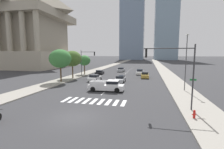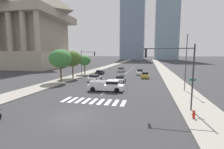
{
  "view_description": "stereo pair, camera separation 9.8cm",
  "coord_description": "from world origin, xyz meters",
  "px_view_note": "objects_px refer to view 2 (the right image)",
  "views": [
    {
      "loc": [
        6.24,
        -12.86,
        5.64
      ],
      "look_at": [
        0.0,
        15.25,
        2.0
      ],
      "focal_mm": 26.2,
      "sensor_mm": 36.0,
      "label": 1
    },
    {
      "loc": [
        6.34,
        -12.84,
        5.64
      ],
      "look_at": [
        0.0,
        15.25,
        2.0
      ],
      "focal_mm": 26.2,
      "sensor_mm": 36.0,
      "label": 2
    }
  ],
  "objects_px": {
    "sedan_silver_0": "(121,70)",
    "street_tree_third": "(85,60)",
    "sedan_gold_4": "(145,75)",
    "street_tree_nearest": "(60,59)",
    "street_tree_second": "(72,59)",
    "sedan_white_5": "(95,78)",
    "pickup_truck": "(108,86)",
    "fire_hydrant": "(194,114)",
    "sedan_black_3": "(100,72)",
    "sedan_white_2": "(140,72)",
    "traffic_signal_near": "(175,65)",
    "sedan_silver_1": "(120,79)",
    "traffic_signal_far": "(86,59)",
    "street_lamp_east": "(186,59)"
  },
  "relations": [
    {
      "from": "sedan_black_3",
      "to": "fire_hydrant",
      "type": "height_order",
      "value": "sedan_black_3"
    },
    {
      "from": "sedan_silver_0",
      "to": "street_tree_third",
      "type": "distance_m",
      "value": 13.38
    },
    {
      "from": "street_lamp_east",
      "to": "street_tree_third",
      "type": "relative_size",
      "value": 1.64
    },
    {
      "from": "sedan_silver_1",
      "to": "traffic_signal_far",
      "type": "distance_m",
      "value": 12.43
    },
    {
      "from": "street_tree_second",
      "to": "street_tree_third",
      "type": "height_order",
      "value": "street_tree_second"
    },
    {
      "from": "sedan_silver_1",
      "to": "street_tree_third",
      "type": "bearing_deg",
      "value": -129.71
    },
    {
      "from": "street_tree_third",
      "to": "sedan_black_3",
      "type": "bearing_deg",
      "value": 20.4
    },
    {
      "from": "street_tree_nearest",
      "to": "sedan_white_2",
      "type": "bearing_deg",
      "value": 47.85
    },
    {
      "from": "pickup_truck",
      "to": "street_tree_second",
      "type": "height_order",
      "value": "street_tree_second"
    },
    {
      "from": "traffic_signal_near",
      "to": "sedan_white_5",
      "type": "bearing_deg",
      "value": -48.96
    },
    {
      "from": "sedan_silver_1",
      "to": "sedan_black_3",
      "type": "distance_m",
      "value": 13.47
    },
    {
      "from": "sedan_black_3",
      "to": "street_lamp_east",
      "type": "height_order",
      "value": "street_lamp_east"
    },
    {
      "from": "sedan_silver_1",
      "to": "sedan_white_5",
      "type": "bearing_deg",
      "value": -95.92
    },
    {
      "from": "sedan_silver_0",
      "to": "sedan_silver_1",
      "type": "height_order",
      "value": "sedan_silver_1"
    },
    {
      "from": "traffic_signal_near",
      "to": "sedan_silver_0",
      "type": "bearing_deg",
      "value": -72.29
    },
    {
      "from": "sedan_silver_0",
      "to": "street_tree_nearest",
      "type": "distance_m",
      "value": 24.14
    },
    {
      "from": "sedan_silver_1",
      "to": "traffic_signal_near",
      "type": "bearing_deg",
      "value": 28.48
    },
    {
      "from": "traffic_signal_near",
      "to": "street_tree_second",
      "type": "height_order",
      "value": "traffic_signal_near"
    },
    {
      "from": "street_tree_nearest",
      "to": "street_lamp_east",
      "type": "bearing_deg",
      "value": -7.61
    },
    {
      "from": "sedan_silver_1",
      "to": "street_tree_second",
      "type": "xyz_separation_m",
      "value": [
        -11.48,
        2.49,
        3.97
      ]
    },
    {
      "from": "sedan_black_3",
      "to": "street_tree_second",
      "type": "relative_size",
      "value": 0.73
    },
    {
      "from": "sedan_white_2",
      "to": "street_lamp_east",
      "type": "xyz_separation_m",
      "value": [
        7.69,
        -19.19,
        4.32
      ]
    },
    {
      "from": "sedan_silver_0",
      "to": "sedan_black_3",
      "type": "bearing_deg",
      "value": 152.78
    },
    {
      "from": "sedan_white_5",
      "to": "street_tree_second",
      "type": "xyz_separation_m",
      "value": [
        -5.9,
        1.87,
        3.96
      ]
    },
    {
      "from": "sedan_gold_4",
      "to": "sedan_white_5",
      "type": "bearing_deg",
      "value": -58.12
    },
    {
      "from": "fire_hydrant",
      "to": "street_tree_nearest",
      "type": "bearing_deg",
      "value": 145.3
    },
    {
      "from": "fire_hydrant",
      "to": "street_tree_third",
      "type": "relative_size",
      "value": 0.14
    },
    {
      "from": "street_tree_third",
      "to": "sedan_white_5",
      "type": "bearing_deg",
      "value": -56.87
    },
    {
      "from": "traffic_signal_far",
      "to": "street_tree_second",
      "type": "height_order",
      "value": "traffic_signal_far"
    },
    {
      "from": "pickup_truck",
      "to": "sedan_black_3",
      "type": "distance_m",
      "value": 20.44
    },
    {
      "from": "street_tree_nearest",
      "to": "street_tree_second",
      "type": "distance_m",
      "value": 5.21
    },
    {
      "from": "sedan_white_2",
      "to": "fire_hydrant",
      "type": "distance_m",
      "value": 31.27
    },
    {
      "from": "pickup_truck",
      "to": "sedan_white_5",
      "type": "height_order",
      "value": "pickup_truck"
    },
    {
      "from": "sedan_white_2",
      "to": "traffic_signal_near",
      "type": "distance_m",
      "value": 29.09
    },
    {
      "from": "sedan_white_5",
      "to": "street_lamp_east",
      "type": "relative_size",
      "value": 0.52
    },
    {
      "from": "sedan_white_5",
      "to": "street_tree_second",
      "type": "height_order",
      "value": "street_tree_second"
    },
    {
      "from": "street_tree_third",
      "to": "sedan_silver_1",
      "type": "bearing_deg",
      "value": -40.1
    },
    {
      "from": "pickup_truck",
      "to": "street_tree_nearest",
      "type": "bearing_deg",
      "value": 152.12
    },
    {
      "from": "pickup_truck",
      "to": "street_tree_second",
      "type": "distance_m",
      "value": 15.67
    },
    {
      "from": "sedan_silver_0",
      "to": "sedan_white_5",
      "type": "distance_m",
      "value": 19.06
    },
    {
      "from": "sedan_white_2",
      "to": "sedan_black_3",
      "type": "xyz_separation_m",
      "value": [
        -10.84,
        -2.4,
        -0.06
      ]
    },
    {
      "from": "pickup_truck",
      "to": "street_tree_third",
      "type": "height_order",
      "value": "street_tree_third"
    },
    {
      "from": "fire_hydrant",
      "to": "street_tree_third",
      "type": "bearing_deg",
      "value": 127.86
    },
    {
      "from": "sedan_silver_0",
      "to": "sedan_gold_4",
      "type": "relative_size",
      "value": 0.99
    },
    {
      "from": "sedan_gold_4",
      "to": "street_tree_third",
      "type": "height_order",
      "value": "street_tree_third"
    },
    {
      "from": "sedan_gold_4",
      "to": "sedan_silver_0",
      "type": "bearing_deg",
      "value": -148.75
    },
    {
      "from": "street_tree_nearest",
      "to": "fire_hydrant",
      "type": "bearing_deg",
      "value": -34.7
    },
    {
      "from": "sedan_silver_1",
      "to": "sedan_black_3",
      "type": "relative_size",
      "value": 0.94
    },
    {
      "from": "sedan_black_3",
      "to": "street_lamp_east",
      "type": "relative_size",
      "value": 0.54
    },
    {
      "from": "fire_hydrant",
      "to": "street_lamp_east",
      "type": "xyz_separation_m",
      "value": [
        1.5,
        11.46,
        4.44
      ]
    }
  ]
}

